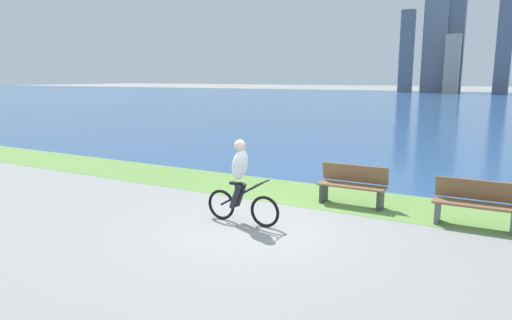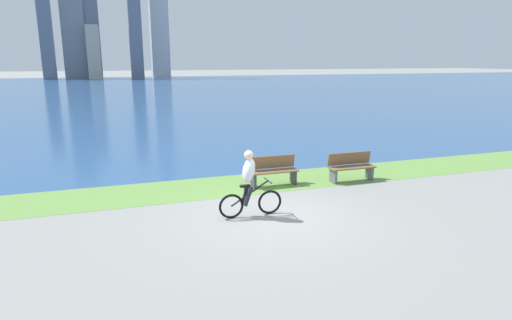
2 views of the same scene
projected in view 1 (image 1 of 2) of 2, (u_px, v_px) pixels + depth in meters
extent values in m
plane|color=gray|center=(259.00, 229.00, 8.61)|extent=(300.00, 300.00, 0.00)
cube|color=#6B9947|center=(315.00, 195.00, 11.05)|extent=(120.00, 2.22, 0.01)
cube|color=#2D568C|center=(470.00, 103.00, 49.67)|extent=(300.00, 87.80, 0.00)
torus|color=black|center=(265.00, 212.00, 8.66)|extent=(0.62, 0.06, 0.62)
torus|color=black|center=(221.00, 205.00, 9.13)|extent=(0.62, 0.06, 0.62)
cylinder|color=black|center=(241.00, 194.00, 8.86)|extent=(0.96, 0.04, 0.60)
cylinder|color=black|center=(236.00, 196.00, 8.93)|extent=(0.04, 0.04, 0.46)
cube|color=black|center=(236.00, 183.00, 8.88)|extent=(0.24, 0.10, 0.05)
cylinder|color=black|center=(262.00, 183.00, 8.58)|extent=(0.03, 0.52, 0.03)
ellipsoid|color=white|center=(240.00, 165.00, 8.77)|extent=(0.40, 0.36, 0.65)
sphere|color=beige|center=(240.00, 145.00, 8.70)|extent=(0.22, 0.22, 0.22)
cylinder|color=#26262D|center=(241.00, 194.00, 8.99)|extent=(0.27, 0.11, 0.49)
cylinder|color=#26262D|center=(235.00, 197.00, 8.82)|extent=(0.27, 0.11, 0.49)
cube|color=brown|center=(352.00, 186.00, 10.11)|extent=(1.50, 0.45, 0.04)
cube|color=brown|center=(355.00, 173.00, 10.23)|extent=(1.50, 0.11, 0.40)
cube|color=#38383D|center=(380.00, 199.00, 9.84)|extent=(0.08, 0.37, 0.45)
cube|color=#38383D|center=(324.00, 192.00, 10.46)|extent=(0.08, 0.37, 0.45)
cube|color=brown|center=(475.00, 205.00, 8.62)|extent=(1.50, 0.45, 0.04)
cube|color=brown|center=(477.00, 190.00, 8.74)|extent=(1.50, 0.11, 0.40)
cube|color=#595960|center=(438.00, 211.00, 8.97)|extent=(0.08, 0.37, 0.45)
cube|color=slate|center=(407.00, 52.00, 85.56)|extent=(2.30, 2.23, 15.08)
cube|color=slate|center=(436.00, 32.00, 84.49)|extent=(4.28, 2.66, 21.97)
cube|color=slate|center=(452.00, 46.00, 83.59)|extent=(3.86, 2.01, 16.99)
cube|color=#ADA899|center=(452.00, 64.00, 80.65)|extent=(2.43, 2.17, 10.26)
cube|color=slate|center=(504.00, 43.00, 74.98)|extent=(2.37, 2.61, 16.73)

